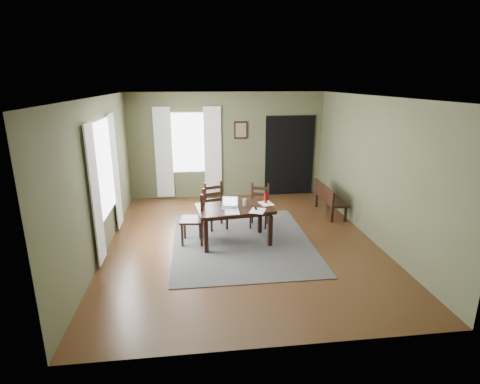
{
  "coord_description": "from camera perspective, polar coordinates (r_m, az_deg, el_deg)",
  "views": [
    {
      "loc": [
        -0.84,
        -6.56,
        2.96
      ],
      "look_at": [
        0.0,
        0.3,
        0.9
      ],
      "focal_mm": 28.0,
      "sensor_mm": 36.0,
      "label": 1
    }
  ],
  "objects": [
    {
      "name": "dining_table",
      "position": [
        6.99,
        -0.84,
        -3.01
      ],
      "size": [
        1.48,
        1.0,
        0.69
      ],
      "rotation": [
        0.0,
        0.0,
        0.13
      ],
      "color": "black",
      "rests_on": "rug"
    },
    {
      "name": "rug",
      "position": [
        7.25,
        0.29,
        -7.47
      ],
      "size": [
        2.6,
        3.2,
        0.01
      ],
      "color": "#404040",
      "rests_on": "ground"
    },
    {
      "name": "paper_e",
      "position": [
        6.72,
        -1.23,
        -3.02
      ],
      "size": [
        0.27,
        0.35,
        0.0
      ],
      "primitive_type": "cube",
      "rotation": [
        0.0,
        0.0,
        -0.04
      ],
      "color": "white",
      "rests_on": "dining_table"
    },
    {
      "name": "room_shell",
      "position": [
        6.72,
        0.31,
        6.67
      ],
      "size": [
        5.02,
        6.02,
        2.71
      ],
      "color": "#515437",
      "rests_on": "ground"
    },
    {
      "name": "framed_picture",
      "position": [
        9.68,
        0.13,
        9.42
      ],
      "size": [
        0.34,
        0.03,
        0.44
      ],
      "color": "black",
      "rests_on": "ground"
    },
    {
      "name": "window_back",
      "position": [
        9.65,
        -7.92,
        7.44
      ],
      "size": [
        1.0,
        0.01,
        1.5
      ],
      "color": "white",
      "rests_on": "ground"
    },
    {
      "name": "curtain_left_near",
      "position": [
        6.4,
        -21.15,
        -0.53
      ],
      "size": [
        0.03,
        0.48,
        2.3
      ],
      "color": "silver",
      "rests_on": "ground"
    },
    {
      "name": "ground",
      "position": [
        7.25,
        0.29,
        -7.55
      ],
      "size": [
        5.0,
        6.0,
        0.01
      ],
      "color": "#492C16"
    },
    {
      "name": "paper_d",
      "position": [
        7.18,
        4.02,
        -1.76
      ],
      "size": [
        0.29,
        0.34,
        0.0
      ],
      "primitive_type": "cube",
      "rotation": [
        0.0,
        0.0,
        0.22
      ],
      "color": "white",
      "rests_on": "dining_table"
    },
    {
      "name": "paper_b",
      "position": [
        6.78,
        2.69,
        -2.87
      ],
      "size": [
        0.36,
        0.4,
        0.0
      ],
      "primitive_type": "cube",
      "rotation": [
        0.0,
        0.0,
        -0.39
      ],
      "color": "white",
      "rests_on": "dining_table"
    },
    {
      "name": "chair_back_right",
      "position": [
        7.86,
        2.96,
        -2.16
      ],
      "size": [
        0.48,
        0.48,
        0.89
      ],
      "rotation": [
        0.0,
        0.0,
        -0.28
      ],
      "color": "black",
      "rests_on": "rug"
    },
    {
      "name": "chair_end",
      "position": [
        7.05,
        -6.81,
        -4.0
      ],
      "size": [
        0.49,
        0.49,
        1.0
      ],
      "rotation": [
        0.0,
        0.0,
        -1.68
      ],
      "color": "black",
      "rests_on": "rug"
    },
    {
      "name": "curtain_back_left",
      "position": [
        9.7,
        -11.54,
        5.81
      ],
      "size": [
        0.44,
        0.03,
        2.3
      ],
      "color": "silver",
      "rests_on": "ground"
    },
    {
      "name": "bench",
      "position": [
        8.78,
        13.3,
        -0.69
      ],
      "size": [
        0.4,
        1.24,
        0.7
      ],
      "rotation": [
        0.0,
        0.0,
        1.57
      ],
      "color": "black",
      "rests_on": "ground"
    },
    {
      "name": "curtain_left_far",
      "position": [
        7.95,
        -18.44,
        2.93
      ],
      "size": [
        0.03,
        0.48,
        2.3
      ],
      "color": "silver",
      "rests_on": "ground"
    },
    {
      "name": "chair_back_left",
      "position": [
        7.77,
        -3.74,
        -2.18
      ],
      "size": [
        0.51,
        0.51,
        0.94
      ],
      "rotation": [
        0.0,
        0.0,
        0.27
      ],
      "color": "black",
      "rests_on": "rug"
    },
    {
      "name": "window_left",
      "position": [
        7.12,
        -20.08,
        3.32
      ],
      "size": [
        0.01,
        1.3,
        1.7
      ],
      "color": "white",
      "rests_on": "ground"
    },
    {
      "name": "computer_mouse",
      "position": [
        6.9,
        -0.99,
        -2.36
      ],
      "size": [
        0.07,
        0.1,
        0.03
      ],
      "primitive_type": "cube",
      "rotation": [
        0.0,
        0.0,
        0.18
      ],
      "color": "#3F3F42",
      "rests_on": "dining_table"
    },
    {
      "name": "water_bottle",
      "position": [
        7.18,
        3.97,
        -0.83
      ],
      "size": [
        0.09,
        0.09,
        0.24
      ],
      "rotation": [
        0.0,
        0.0,
        0.36
      ],
      "color": "#B40D14",
      "rests_on": "dining_table"
    },
    {
      "name": "laptop",
      "position": [
        6.91,
        -1.56,
        -2.0
      ],
      "size": [
        0.35,
        0.3,
        0.21
      ],
      "rotation": [
        0.0,
        0.0,
        -0.19
      ],
      "color": "#B7B7BC",
      "rests_on": "dining_table"
    },
    {
      "name": "drinking_glass",
      "position": [
        7.02,
        0.7,
        -1.57
      ],
      "size": [
        0.08,
        0.08,
        0.14
      ],
      "primitive_type": "cylinder",
      "rotation": [
        0.0,
        0.0,
        -0.44
      ],
      "color": "silver",
      "rests_on": "dining_table"
    },
    {
      "name": "doorway_back",
      "position": [
        10.04,
        7.55,
        5.49
      ],
      "size": [
        1.3,
        0.03,
        2.1
      ],
      "color": "black",
      "rests_on": "ground"
    },
    {
      "name": "curtain_back_right",
      "position": [
        9.68,
        -4.17,
        6.08
      ],
      "size": [
        0.44,
        0.03,
        2.3
      ],
      "color": "silver",
      "rests_on": "ground"
    },
    {
      "name": "tv_remote",
      "position": [
        6.88,
        2.42,
        -2.51
      ],
      "size": [
        0.04,
        0.16,
        0.02
      ],
      "primitive_type": "cube",
      "rotation": [
        0.0,
        0.0,
        -0.01
      ],
      "color": "black",
      "rests_on": "dining_table"
    }
  ]
}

